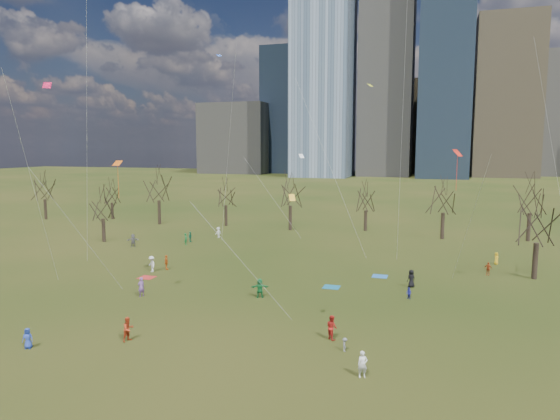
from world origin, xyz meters
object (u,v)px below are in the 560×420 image
(person_1, at_px, (363,364))
(blanket_teal, at_px, (331,287))
(blanket_crimson, at_px, (147,278))
(person_2, at_px, (128,329))
(person_0, at_px, (28,338))
(person_4, at_px, (166,262))
(blanket_navy, at_px, (380,276))

(person_1, bearing_deg, blanket_teal, 84.91)
(blanket_teal, bearing_deg, blanket_crimson, -173.28)
(person_1, bearing_deg, person_2, 155.61)
(blanket_crimson, height_order, person_0, person_0)
(blanket_crimson, bearing_deg, person_1, -32.90)
(person_4, bearing_deg, person_0, 147.51)
(blanket_navy, xyz_separation_m, person_1, (1.56, -24.05, 0.80))
(person_1, xyz_separation_m, person_4, (-24.79, 19.89, 0.02))
(blanket_teal, bearing_deg, person_0, -128.68)
(blanket_teal, bearing_deg, blanket_navy, 53.86)
(person_0, bearing_deg, blanket_navy, 30.22)
(blanket_crimson, bearing_deg, person_2, -61.76)
(person_1, height_order, person_2, person_2)
(blanket_crimson, bearing_deg, blanket_navy, 18.59)
(person_2, bearing_deg, blanket_navy, -13.75)
(blanket_teal, distance_m, person_2, 20.94)
(blanket_teal, height_order, person_1, person_1)
(blanket_crimson, height_order, person_2, person_2)
(blanket_crimson, xyz_separation_m, person_1, (25.00, -16.17, 0.80))
(blanket_navy, bearing_deg, person_1, -86.29)
(person_0, distance_m, person_1, 22.60)
(blanket_teal, distance_m, person_4, 19.21)
(person_1, distance_m, person_2, 16.68)
(blanket_navy, xyz_separation_m, blanket_crimson, (-23.44, -7.88, 0.00))
(blanket_navy, height_order, blanket_crimson, same)
(blanket_teal, height_order, person_4, person_4)
(blanket_crimson, xyz_separation_m, person_4, (0.21, 3.72, 0.81))
(blanket_crimson, distance_m, person_4, 3.81)
(person_4, bearing_deg, person_1, -167.16)
(blanket_navy, height_order, person_4, person_4)
(blanket_navy, distance_m, blanket_crimson, 24.73)
(blanket_navy, bearing_deg, person_0, -128.16)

